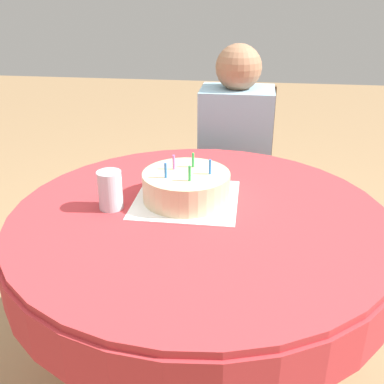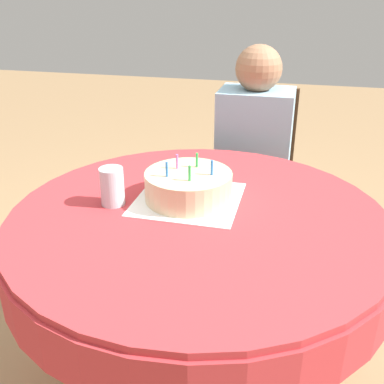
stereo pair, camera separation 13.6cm
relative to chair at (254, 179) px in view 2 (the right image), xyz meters
The scene contains 6 objects.
dining_table 0.92m from the chair, 94.65° to the right, with size 1.17×1.17×0.78m.
chair is the anchor object (origin of this frame).
person 0.22m from the chair, 90.37° to the right, with size 0.33×0.35×1.18m.
napkin 0.87m from the chair, 98.69° to the right, with size 0.33×0.33×0.00m.
birthday_cake 0.88m from the chair, 98.69° to the right, with size 0.28×0.28×0.14m.
drinking_glass 1.02m from the chair, 110.85° to the right, with size 0.07×0.07×0.12m.
Camera 2 is at (0.27, -1.18, 1.41)m, focal length 42.00 mm.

